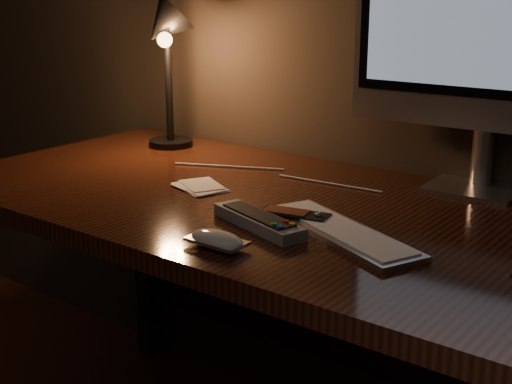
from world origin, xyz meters
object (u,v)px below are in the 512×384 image
Objects in this scene: monitor at (488,19)px; tv_remote at (259,221)px; keyboard at (341,231)px; desk_lamp at (165,47)px; mouse at (217,242)px; media_remote at (294,216)px; desk at (298,250)px.

monitor is 0.64m from tv_remote.
keyboard is 0.89× the size of desk_lamp.
mouse is at bearing -69.42° from tv_remote.
desk_lamp reaches higher than media_remote.
monitor is at bearing 70.23° from mouse.
media_remote reaches higher than keyboard.
monitor reaches higher than tv_remote.
desk is 0.68m from desk_lamp.
keyboard is 1.58× the size of tv_remote.
desk is at bearing -7.86° from desk_lamp.
keyboard is 0.16m from tv_remote.
desk is 6.89× the size of tv_remote.
mouse reaches higher than desk.
desk_lamp is at bearing 165.62° from tv_remote.
keyboard is 3.39× the size of mouse.
mouse is 0.20m from media_remote.
keyboard is 2.56× the size of media_remote.
desk_lamp is (-0.52, 0.14, 0.41)m from desk.
keyboard is at bearing 39.64° from tv_remote.
keyboard is 0.11m from media_remote.
keyboard is at bearing -39.26° from desk.
media_remote is at bearing -118.32° from monitor.
monitor is 0.74m from mouse.
mouse is 0.81m from desk_lamp.
keyboard is at bearing -18.64° from media_remote.
media_remote is at bearing -18.38° from desk_lamp.
tv_remote is (0.06, -0.23, 0.14)m from desk.
desk is 14.74× the size of mouse.
media_remote is at bearing -163.28° from keyboard.
mouse is at bearing -112.52° from monitor.
tv_remote is 0.56× the size of desk_lamp.
mouse is (-0.14, -0.19, 0.00)m from keyboard.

